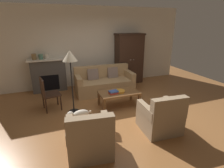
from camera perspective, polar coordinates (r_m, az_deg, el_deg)
ground_plane at (r=4.72m, az=1.48°, el=-9.17°), size 9.60×9.60×0.00m
back_wall at (r=6.64m, az=-6.85°, el=11.75°), size 7.20×0.10×2.80m
fireplace at (r=6.37m, az=-19.64°, el=2.80°), size 1.26×0.48×1.12m
armoire at (r=6.88m, az=5.48°, el=8.16°), size 1.06×0.57×1.87m
couch at (r=5.99m, az=-2.52°, el=0.40°), size 1.94×0.89×0.86m
coffee_table at (r=4.94m, az=2.28°, el=-3.16°), size 1.10×0.60×0.42m
fruit_bowl at (r=4.89m, az=2.52°, el=-2.34°), size 0.27×0.27×0.06m
book_stack at (r=4.79m, az=0.52°, el=-2.65°), size 0.26×0.19×0.08m
mantel_vase_bronze at (r=6.22m, az=-23.81°, el=8.04°), size 0.15×0.15×0.18m
mantel_vase_jade at (r=6.22m, az=-21.95°, el=8.17°), size 0.14×0.14×0.16m
mantel_vase_cream at (r=6.21m, az=-20.29°, el=8.39°), size 0.14×0.14×0.17m
armchair_near_left at (r=3.28m, az=-7.20°, el=-16.85°), size 0.86×0.86×0.88m
armchair_near_right at (r=3.99m, az=15.40°, el=-10.41°), size 0.83×0.82×0.88m
side_chair_wooden at (r=4.95m, az=-20.09°, el=-2.48°), size 0.51×0.51×0.90m
floor_lamp at (r=4.41m, az=-13.36°, el=7.68°), size 0.36×0.36×1.62m
dog at (r=4.16m, az=-10.44°, el=-9.81°), size 0.57×0.26×0.39m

